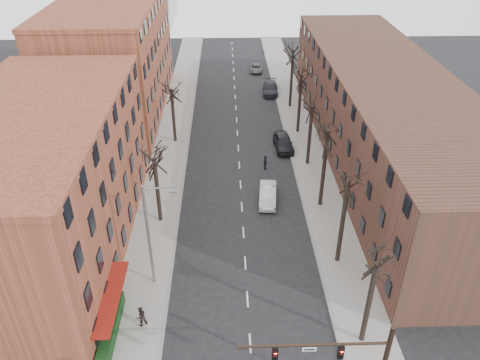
{
  "coord_description": "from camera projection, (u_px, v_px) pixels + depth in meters",
  "views": [
    {
      "loc": [
        -1.36,
        -16.94,
        26.26
      ],
      "look_at": [
        -0.23,
        18.5,
        4.0
      ],
      "focal_mm": 35.0,
      "sensor_mm": 36.0,
      "label": 1
    }
  ],
  "objects": [
    {
      "name": "tree_left_a",
      "position": [
        161.0,
        221.0,
        43.37
      ],
      "size": [
        5.2,
        5.2,
        9.5
      ],
      "primitive_type": null,
      "color": "black",
      "rests_on": "ground"
    },
    {
      "name": "hedge",
      "position": [
        111.0,
        328.0,
        31.97
      ],
      "size": [
        0.8,
        6.0,
        1.0
      ],
      "primitive_type": "cube",
      "color": "#133814",
      "rests_on": "sidewalk_left"
    },
    {
      "name": "parked_car_near",
      "position": [
        283.0,
        142.0,
        54.89
      ],
      "size": [
        2.29,
        5.09,
        1.7
      ],
      "primitive_type": "imported",
      "rotation": [
        0.0,
        0.0,
        0.06
      ],
      "color": "black",
      "rests_on": "ground"
    },
    {
      "name": "silver_sedan",
      "position": [
        268.0,
        195.0,
        45.69
      ],
      "size": [
        2.05,
        4.71,
        1.5
      ],
      "primitive_type": "imported",
      "rotation": [
        0.0,
        0.0,
        -0.1
      ],
      "color": "#B7B9BF",
      "rests_on": "ground"
    },
    {
      "name": "awning_left",
      "position": [
        117.0,
        323.0,
        33.16
      ],
      "size": [
        1.2,
        7.0,
        0.15
      ],
      "primitive_type": "cube",
      "color": "maroon",
      "rests_on": "ground"
    },
    {
      "name": "tree_right_b",
      "position": [
        337.0,
        261.0,
        38.7
      ],
      "size": [
        5.2,
        5.2,
        10.8
      ],
      "primitive_type": null,
      "color": "black",
      "rests_on": "ground"
    },
    {
      "name": "tree_right_e",
      "position": [
        297.0,
        132.0,
        59.02
      ],
      "size": [
        5.2,
        5.2,
        10.8
      ],
      "primitive_type": null,
      "color": "black",
      "rests_on": "ground"
    },
    {
      "name": "pedestrian_crossing",
      "position": [
        265.0,
        162.0,
        50.89
      ],
      "size": [
        0.56,
        1.02,
        1.65
      ],
      "primitive_type": "imported",
      "rotation": [
        0.0,
        0.0,
        1.75
      ],
      "color": "black",
      "rests_on": "ground"
    },
    {
      "name": "sidewalk_right",
      "position": [
        302.0,
        135.0,
        58.14
      ],
      "size": [
        4.0,
        90.0,
        0.15
      ],
      "primitive_type": "cube",
      "color": "gray",
      "rests_on": "ground"
    },
    {
      "name": "pedestrian_b",
      "position": [
        141.0,
        316.0,
        32.47
      ],
      "size": [
        0.99,
        0.93,
        1.62
      ],
      "primitive_type": "imported",
      "rotation": [
        0.0,
        0.0,
        3.67
      ],
      "color": "black",
      "rests_on": "sidewalk_left"
    },
    {
      "name": "tree_left_b",
      "position": [
        176.0,
        141.0,
        56.92
      ],
      "size": [
        5.2,
        5.2,
        9.5
      ],
      "primitive_type": null,
      "color": "black",
      "rests_on": "ground"
    },
    {
      "name": "tree_right_f",
      "position": [
        290.0,
        107.0,
        65.79
      ],
      "size": [
        5.2,
        5.2,
        11.6
      ],
      "primitive_type": null,
      "color": "black",
      "rests_on": "ground"
    },
    {
      "name": "tree_right_d",
      "position": [
        307.0,
        164.0,
        52.25
      ],
      "size": [
        5.2,
        5.2,
        10.0
      ],
      "primitive_type": null,
      "color": "black",
      "rests_on": "ground"
    },
    {
      "name": "streetlight",
      "position": [
        150.0,
        232.0,
        33.95
      ],
      "size": [
        2.45,
        0.22,
        9.03
      ],
      "color": "slate",
      "rests_on": "ground"
    },
    {
      "name": "tree_right_a",
      "position": [
        361.0,
        340.0,
        31.93
      ],
      "size": [
        5.2,
        5.2,
        10.0
      ],
      "primitive_type": null,
      "color": "black",
      "rests_on": "ground"
    },
    {
      "name": "parked_car_far",
      "position": [
        256.0,
        68.0,
        78.12
      ],
      "size": [
        2.27,
        4.3,
        1.15
      ],
      "primitive_type": "imported",
      "rotation": [
        0.0,
        0.0,
        -0.09
      ],
      "color": "#4F5256",
      "rests_on": "ground"
    },
    {
      "name": "building_left_far",
      "position": [
        114.0,
        60.0,
        61.43
      ],
      "size": [
        12.0,
        28.0,
        14.0
      ],
      "primitive_type": "cube",
      "color": "brown",
      "rests_on": "ground"
    },
    {
      "name": "parked_car_mid",
      "position": [
        270.0,
        88.0,
        69.74
      ],
      "size": [
        2.51,
        5.47,
        1.55
      ],
      "primitive_type": "imported",
      "rotation": [
        0.0,
        0.0,
        -0.06
      ],
      "color": "black",
      "rests_on": "ground"
    },
    {
      "name": "building_right",
      "position": [
        384.0,
        114.0,
        51.51
      ],
      "size": [
        12.0,
        50.0,
        10.0
      ],
      "primitive_type": "cube",
      "color": "#4E2B24",
      "rests_on": "ground"
    },
    {
      "name": "building_left_near",
      "position": [
        45.0,
        185.0,
        37.42
      ],
      "size": [
        12.0,
        26.0,
        12.0
      ],
      "primitive_type": "cube",
      "color": "brown",
      "rests_on": "ground"
    },
    {
      "name": "sidewalk_left",
      "position": [
        173.0,
        137.0,
        57.71
      ],
      "size": [
        4.0,
        90.0,
        0.15
      ],
      "primitive_type": "cube",
      "color": "gray",
      "rests_on": "ground"
    },
    {
      "name": "tree_right_c",
      "position": [
        320.0,
        205.0,
        45.47
      ],
      "size": [
        5.2,
        5.2,
        11.6
      ],
      "primitive_type": null,
      "color": "black",
      "rests_on": "ground"
    }
  ]
}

